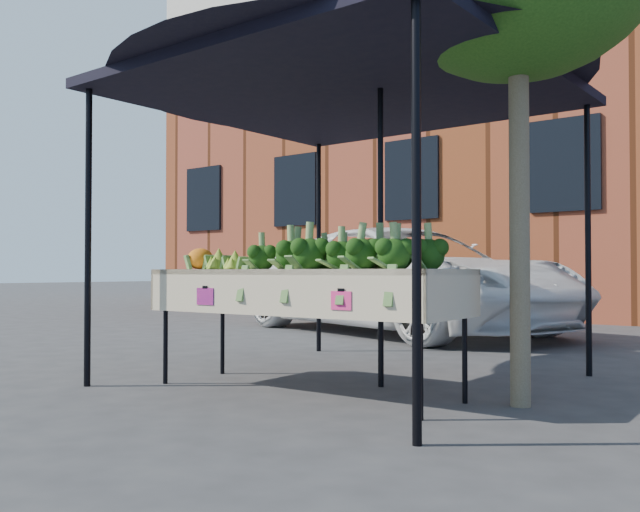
{
  "coord_description": "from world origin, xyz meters",
  "views": [
    {
      "loc": [
        3.31,
        -3.72,
        0.89
      ],
      "look_at": [
        0.16,
        0.33,
        1.0
      ],
      "focal_mm": 38.27,
      "sensor_mm": 36.0,
      "label": 1
    }
  ],
  "objects_px": {
    "canopy": "(350,211)",
    "vehicle": "(404,143)",
    "table": "(303,331)",
    "street_tree": "(519,117)"
  },
  "relations": [
    {
      "from": "canopy",
      "to": "vehicle",
      "type": "height_order",
      "value": "vehicle"
    },
    {
      "from": "table",
      "to": "canopy",
      "type": "bearing_deg",
      "value": 93.72
    },
    {
      "from": "vehicle",
      "to": "street_tree",
      "type": "height_order",
      "value": "vehicle"
    },
    {
      "from": "table",
      "to": "canopy",
      "type": "height_order",
      "value": "canopy"
    },
    {
      "from": "canopy",
      "to": "street_tree",
      "type": "height_order",
      "value": "street_tree"
    },
    {
      "from": "vehicle",
      "to": "street_tree",
      "type": "relative_size",
      "value": 1.44
    },
    {
      "from": "canopy",
      "to": "street_tree",
      "type": "xyz_separation_m",
      "value": [
        1.49,
        -0.16,
        0.53
      ]
    },
    {
      "from": "table",
      "to": "street_tree",
      "type": "distance_m",
      "value": 2.1
    },
    {
      "from": "table",
      "to": "vehicle",
      "type": "height_order",
      "value": "vehicle"
    },
    {
      "from": "table",
      "to": "canopy",
      "type": "relative_size",
      "value": 0.77
    }
  ]
}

